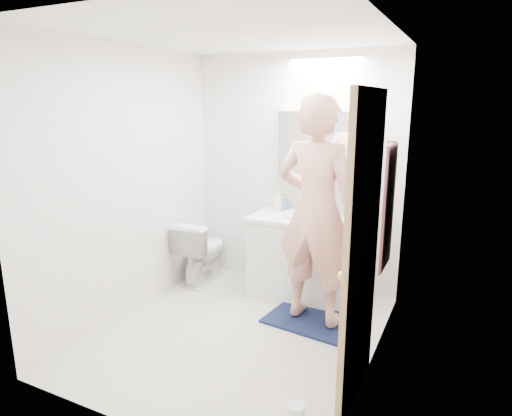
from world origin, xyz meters
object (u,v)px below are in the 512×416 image
Objects in this scene: vanity_cabinet at (298,258)px; soap_bottle_b at (284,202)px; person at (316,211)px; soap_bottle_a at (278,200)px; toilet_paper_roll at (296,412)px; toilet at (202,250)px; toothbrush_cup at (323,210)px; medicine_cabinet at (321,146)px.

vanity_cabinet is 0.59m from soap_bottle_b.
person reaches higher than soap_bottle_b.
soap_bottle_a is (-0.63, 0.64, -0.09)m from person.
person is at bearing 104.29° from toilet_paper_roll.
toilet is 4.17× the size of soap_bottle_b.
toothbrush_cup reaches higher than vanity_cabinet.
medicine_cabinet is 5.28× the size of soap_bottle_b.
person reaches higher than vanity_cabinet.
person reaches higher than toothbrush_cup.
toilet_paper_roll is at bearing -76.36° from toothbrush_cup.
soap_bottle_a is 0.49m from toothbrush_cup.
medicine_cabinet reaches higher than soap_bottle_b.
soap_bottle_a is at bearing -164.52° from toilet.
toilet is 6.33× the size of toilet_paper_roll.
toothbrush_cup is at bearing -70.59° from person.
vanity_cabinet reaches higher than toilet.
toilet is 1.00m from soap_bottle_a.
toilet is 1.60m from person.
soap_bottle_a is 0.07m from soap_bottle_b.
toilet is 1.05m from soap_bottle_b.
toilet is at bearing -167.69° from toothbrush_cup.
toilet_paper_roll is (0.31, -1.23, -0.97)m from person.
toilet is 3.24× the size of soap_bottle_a.
vanity_cabinet is 0.86m from person.
toilet is 0.36× the size of person.
person is 0.88m from soap_bottle_b.
soap_bottle_b is at bearing 142.66° from vanity_cabinet.
person is (1.40, -0.37, 0.67)m from toilet.
medicine_cabinet is 0.45× the size of person.
soap_bottle_b is at bearing -175.26° from medicine_cabinet.
medicine_cabinet is (0.13, 0.21, 1.11)m from vanity_cabinet.
medicine_cabinet is 0.63m from toothbrush_cup.
vanity_cabinet is at bearing -48.85° from person.
vanity_cabinet is 8.24× the size of toothbrush_cup.
vanity_cabinet is at bearing -27.02° from soap_bottle_a.
medicine_cabinet is at bearing 141.30° from toothbrush_cup.
medicine_cabinet reaches higher than toilet_paper_roll.
vanity_cabinet is 5.40× the size of soap_bottle_b.
medicine_cabinet is 0.87m from person.
medicine_cabinet is at bearing 59.02° from vanity_cabinet.
toilet_paper_roll is (0.94, -1.87, -0.88)m from soap_bottle_a.
toothbrush_cup is at bearing -2.70° from soap_bottle_b.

